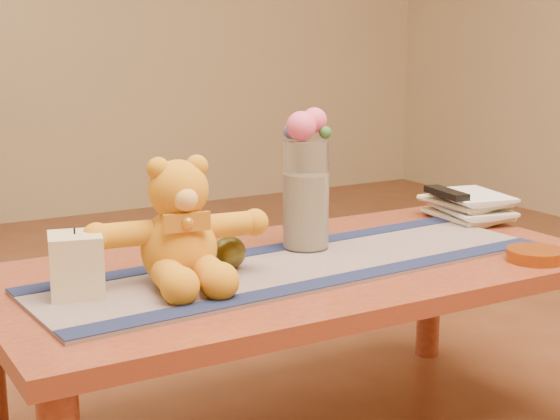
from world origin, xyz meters
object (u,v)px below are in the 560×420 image
teddy_bear (178,223)px  pillar_candle (76,264)px  bronze_ball (230,252)px  book_bottom (443,219)px  amber_dish (535,255)px  glass_vase (306,195)px  tv_remote (446,193)px

teddy_bear → pillar_candle: (-0.21, 0.01, -0.06)m
bronze_ball → book_bottom: bearing=10.3°
teddy_bear → amber_dish: (0.78, -0.25, -0.12)m
glass_vase → amber_dish: glass_vase is taller
pillar_candle → bronze_ball: size_ratio=1.70×
book_bottom → amber_dish: (-0.08, -0.41, 0.00)m
tv_remote → teddy_bear: bearing=-162.2°
teddy_bear → bronze_ball: bearing=18.2°
glass_vase → book_bottom: bearing=7.7°
book_bottom → bronze_ball: bearing=-164.6°
glass_vase → amber_dish: 0.55m
glass_vase → tv_remote: glass_vase is taller
teddy_bear → glass_vase: (0.37, 0.09, 0.01)m
teddy_bear → book_bottom: size_ratio=1.64×
glass_vase → amber_dish: size_ratio=1.98×
bronze_ball → amber_dish: bearing=-23.0°
pillar_candle → amber_dish: pillar_candle is taller
bronze_ball → pillar_candle: bearing=-177.9°
teddy_bear → pillar_candle: teddy_bear is taller
tv_remote → glass_vase: bearing=-165.4°
teddy_bear → amber_dish: teddy_bear is taller
glass_vase → pillar_candle: bearing=-172.3°
pillar_candle → tv_remote: size_ratio=0.77×
book_bottom → glass_vase: bearing=-167.3°
book_bottom → tv_remote: 0.08m
amber_dish → tv_remote: bearing=78.9°
glass_vase → book_bottom: 0.51m
glass_vase → tv_remote: 0.49m
pillar_candle → amber_dish: 1.03m
teddy_bear → amber_dish: bearing=-10.4°
book_bottom → tv_remote: bearing=-93.0°
pillar_candle → bronze_ball: 0.35m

